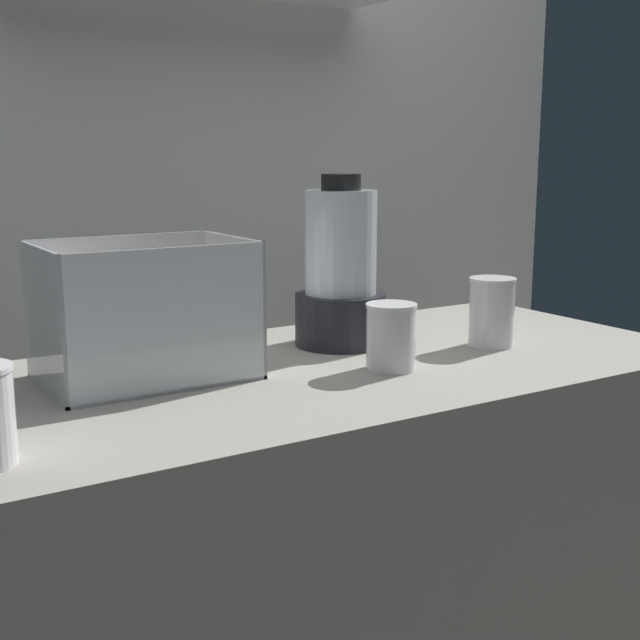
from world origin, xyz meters
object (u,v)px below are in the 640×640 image
juice_cup_mango_middle (491,317)px  carrot_display_bin (150,336)px  blender_pitcher (341,276)px  juice_cup_carrot_left (391,339)px

juice_cup_mango_middle → carrot_display_bin: bearing=168.7°
blender_pitcher → juice_cup_carrot_left: (-0.03, -0.20, -0.08)m
juice_cup_carrot_left → juice_cup_mango_middle: bearing=8.8°
blender_pitcher → juice_cup_mango_middle: bearing=-34.5°
carrot_display_bin → juice_cup_carrot_left: bearing=-24.9°
carrot_display_bin → juice_cup_mango_middle: bearing=-11.3°
carrot_display_bin → juice_cup_carrot_left: carrot_display_bin is taller
carrot_display_bin → blender_pitcher: bearing=5.2°
carrot_display_bin → blender_pitcher: 0.40m
juice_cup_carrot_left → blender_pitcher: bearing=80.9°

